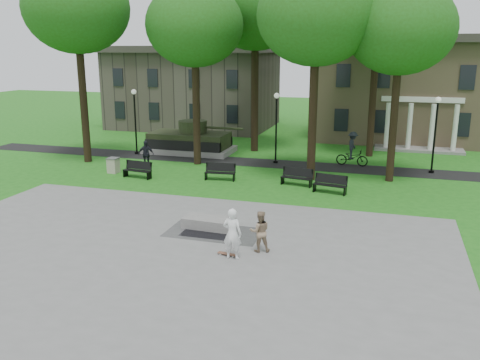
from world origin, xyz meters
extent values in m
plane|color=#1B6116|center=(0.00, 0.00, 0.00)|extent=(120.00, 120.00, 0.00)
cube|color=gray|center=(0.00, -5.00, 0.01)|extent=(22.00, 16.00, 0.02)
cube|color=black|center=(0.00, 12.00, 0.01)|extent=(44.00, 2.60, 0.01)
cube|color=#9E8460|center=(10.00, 26.00, 4.00)|extent=(16.00, 11.00, 8.00)
cube|color=#38332D|center=(10.00, 26.00, 8.30)|extent=(17.00, 12.00, 0.60)
cube|color=silver|center=(10.00, 20.50, 3.80)|extent=(6.00, 0.30, 0.40)
cube|color=#4C443D|center=(-11.00, 26.50, 3.60)|extent=(15.00, 10.00, 7.20)
cylinder|color=black|center=(-12.00, 9.00, 4.48)|extent=(0.52, 0.52, 8.96)
ellipsoid|color=#225313|center=(-12.00, 9.00, 10.08)|extent=(6.80, 6.80, 5.78)
cylinder|color=black|center=(-4.50, 10.50, 4.00)|extent=(0.48, 0.48, 8.00)
ellipsoid|color=#225313|center=(-4.50, 10.50, 9.00)|extent=(6.20, 6.20, 5.27)
cylinder|color=black|center=(3.50, 8.50, 4.16)|extent=(0.50, 0.50, 8.32)
ellipsoid|color=#225313|center=(3.50, 8.50, 9.36)|extent=(6.60, 6.60, 5.61)
cylinder|color=black|center=(8.00, 9.50, 3.84)|extent=(0.46, 0.46, 7.68)
ellipsoid|color=#225313|center=(8.00, 9.50, 8.64)|extent=(6.00, 6.00, 5.10)
cylinder|color=black|center=(-2.00, 16.00, 4.64)|extent=(0.54, 0.54, 9.28)
ellipsoid|color=#225313|center=(-2.00, 16.00, 10.44)|extent=(7.20, 7.20, 6.12)
cylinder|color=black|center=(6.50, 16.50, 4.32)|extent=(0.50, 0.50, 8.64)
ellipsoid|color=#225313|center=(6.50, 16.50, 9.72)|extent=(6.40, 6.40, 5.44)
cylinder|color=black|center=(-10.00, 12.30, 2.20)|extent=(0.12, 0.12, 4.40)
sphere|color=silver|center=(-10.00, 12.30, 4.55)|extent=(0.36, 0.36, 0.36)
cylinder|color=black|center=(-10.00, 12.30, 0.08)|extent=(0.32, 0.32, 0.16)
cylinder|color=black|center=(0.50, 12.30, 2.20)|extent=(0.12, 0.12, 4.40)
sphere|color=silver|center=(0.50, 12.30, 4.55)|extent=(0.36, 0.36, 0.36)
cylinder|color=black|center=(0.50, 12.30, 0.08)|extent=(0.32, 0.32, 0.16)
cylinder|color=black|center=(10.50, 12.30, 2.20)|extent=(0.12, 0.12, 4.40)
sphere|color=silver|center=(10.50, 12.30, 4.55)|extent=(0.36, 0.36, 0.36)
cylinder|color=black|center=(10.50, 12.30, 0.08)|extent=(0.32, 0.32, 0.16)
cube|color=gray|center=(-6.50, 14.00, 0.20)|extent=(6.50, 3.40, 0.40)
cube|color=#2D331B|center=(-6.50, 14.00, 0.95)|extent=(5.80, 2.80, 1.10)
cube|color=black|center=(-6.50, 12.65, 0.75)|extent=(5.80, 0.35, 0.70)
cube|color=black|center=(-6.50, 15.35, 0.75)|extent=(5.80, 0.35, 0.70)
cylinder|color=#2D331B|center=(-6.20, 14.00, 1.95)|extent=(2.10, 2.10, 0.90)
cylinder|color=#2D331B|center=(-3.90, 14.00, 1.95)|extent=(3.20, 0.18, 0.18)
cube|color=black|center=(0.82, -1.91, 0.02)|extent=(2.20, 1.20, 0.00)
cube|color=gray|center=(0.62, -1.23, 0.24)|extent=(2.25, 1.12, 0.45)
cube|color=brown|center=(2.34, -3.89, 0.06)|extent=(0.80, 0.32, 0.07)
imported|color=white|center=(2.60, -4.10, 0.99)|extent=(0.72, 0.48, 1.94)
imported|color=#967D61|center=(3.40, -3.14, 0.83)|extent=(0.95, 0.85, 1.61)
imported|color=black|center=(-7.24, 8.37, 0.91)|extent=(1.14, 0.66, 1.82)
imported|color=black|center=(5.54, 12.96, 0.55)|extent=(2.15, 0.92, 1.10)
imported|color=black|center=(5.54, 12.96, 1.36)|extent=(0.78, 1.24, 1.83)
cube|color=black|center=(-6.55, 5.84, 0.45)|extent=(1.84, 0.67, 0.05)
cube|color=black|center=(-6.55, 6.06, 0.75)|extent=(1.81, 0.37, 0.50)
cube|color=black|center=(-7.40, 5.84, 0.23)|extent=(0.11, 0.45, 0.45)
cube|color=black|center=(-5.70, 5.84, 0.23)|extent=(0.11, 0.45, 0.45)
cube|color=black|center=(-1.60, 6.75, 0.45)|extent=(1.83, 0.62, 0.05)
cube|color=black|center=(-1.60, 6.97, 0.75)|extent=(1.81, 0.32, 0.50)
cube|color=black|center=(-2.45, 6.75, 0.23)|extent=(0.10, 0.45, 0.45)
cube|color=black|center=(-0.75, 6.75, 0.23)|extent=(0.10, 0.45, 0.45)
cube|color=black|center=(2.96, 6.85, 0.45)|extent=(1.85, 0.75, 0.05)
cube|color=black|center=(2.96, 7.07, 0.75)|extent=(1.80, 0.46, 0.50)
cube|color=black|center=(2.11, 6.85, 0.23)|extent=(0.14, 0.45, 0.45)
cube|color=black|center=(3.81, 6.85, 0.23)|extent=(0.14, 0.45, 0.45)
cube|color=black|center=(4.96, 5.80, 0.45)|extent=(1.85, 0.77, 0.05)
cube|color=black|center=(4.96, 6.02, 0.75)|extent=(1.80, 0.48, 0.50)
cube|color=black|center=(4.11, 5.80, 0.23)|extent=(0.14, 0.45, 0.45)
cube|color=black|center=(5.81, 5.80, 0.23)|extent=(0.14, 0.45, 0.45)
cube|color=#B6AC96|center=(-8.60, 6.60, 0.45)|extent=(0.62, 0.62, 0.90)
cube|color=#4C4C4C|center=(-8.60, 6.60, 0.93)|extent=(0.68, 0.68, 0.06)
camera|label=1|loc=(7.91, -20.76, 7.56)|focal=38.00mm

